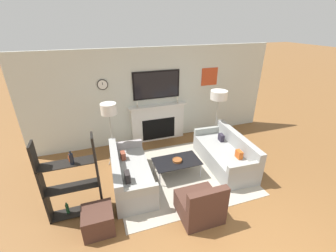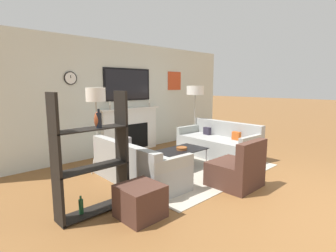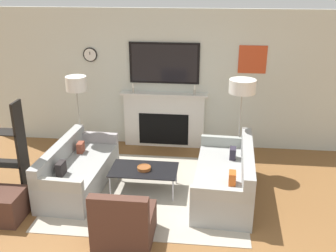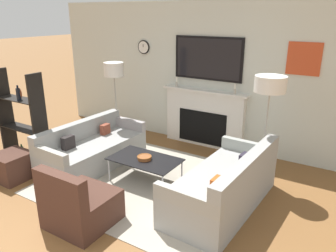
{
  "view_description": "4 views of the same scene",
  "coord_description": "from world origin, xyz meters",
  "px_view_note": "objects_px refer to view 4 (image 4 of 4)",
  "views": [
    {
      "loc": [
        -1.69,
        -1.39,
        3.33
      ],
      "look_at": [
        -0.11,
        3.23,
        1.02
      ],
      "focal_mm": 24.0,
      "sensor_mm": 36.0,
      "label": 1
    },
    {
      "loc": [
        -3.86,
        -0.86,
        1.68
      ],
      "look_at": [
        -0.14,
        2.97,
        0.84
      ],
      "focal_mm": 28.0,
      "sensor_mm": 36.0,
      "label": 2
    },
    {
      "loc": [
        0.91,
        -2.84,
        3.26
      ],
      "look_at": [
        0.25,
        2.93,
        1.02
      ],
      "focal_mm": 42.0,
      "sensor_mm": 36.0,
      "label": 3
    },
    {
      "loc": [
        2.58,
        -1.02,
        2.47
      ],
      "look_at": [
        -0.12,
        3.34,
        0.7
      ],
      "focal_mm": 35.0,
      "sensor_mm": 36.0,
      "label": 4
    }
  ],
  "objects_px": {
    "couch_right": "(225,187)",
    "floor_lamp_right": "(270,86)",
    "ottoman": "(13,166)",
    "couch_left": "(92,150)",
    "armchair": "(79,206)",
    "shelf_unit": "(22,120)",
    "coffee_table": "(145,160)",
    "decorative_bowl": "(144,157)",
    "floor_lamp_left": "(114,71)"
  },
  "relations": [
    {
      "from": "couch_right",
      "to": "floor_lamp_right",
      "type": "bearing_deg",
      "value": 76.34
    },
    {
      "from": "floor_lamp_right",
      "to": "ottoman",
      "type": "height_order",
      "value": "floor_lamp_right"
    },
    {
      "from": "couch_left",
      "to": "armchair",
      "type": "xyz_separation_m",
      "value": [
        1.06,
        -1.31,
        -0.01
      ]
    },
    {
      "from": "couch_right",
      "to": "shelf_unit",
      "type": "relative_size",
      "value": 1.22
    },
    {
      "from": "couch_left",
      "to": "couch_right",
      "type": "bearing_deg",
      "value": -0.08
    },
    {
      "from": "armchair",
      "to": "shelf_unit",
      "type": "xyz_separation_m",
      "value": [
        -2.15,
        0.83,
        0.49
      ]
    },
    {
      "from": "coffee_table",
      "to": "floor_lamp_right",
      "type": "xyz_separation_m",
      "value": [
        1.53,
        0.92,
        1.15
      ]
    },
    {
      "from": "ottoman",
      "to": "shelf_unit",
      "type": "bearing_deg",
      "value": 124.91
    },
    {
      "from": "shelf_unit",
      "to": "ottoman",
      "type": "distance_m",
      "value": 0.84
    },
    {
      "from": "shelf_unit",
      "to": "couch_right",
      "type": "bearing_deg",
      "value": 7.88
    },
    {
      "from": "decorative_bowl",
      "to": "floor_lamp_left",
      "type": "distance_m",
      "value": 1.95
    },
    {
      "from": "couch_right",
      "to": "floor_lamp_left",
      "type": "xyz_separation_m",
      "value": [
        -2.63,
        0.93,
        1.18
      ]
    },
    {
      "from": "couch_left",
      "to": "coffee_table",
      "type": "distance_m",
      "value": 1.1
    },
    {
      "from": "couch_left",
      "to": "couch_right",
      "type": "relative_size",
      "value": 0.97
    },
    {
      "from": "couch_right",
      "to": "decorative_bowl",
      "type": "relative_size",
      "value": 8.78
    },
    {
      "from": "decorative_bowl",
      "to": "armchair",
      "type": "bearing_deg",
      "value": -91.98
    },
    {
      "from": "armchair",
      "to": "coffee_table",
      "type": "relative_size",
      "value": 0.76
    },
    {
      "from": "shelf_unit",
      "to": "ottoman",
      "type": "height_order",
      "value": "shelf_unit"
    },
    {
      "from": "floor_lamp_left",
      "to": "couch_left",
      "type": "bearing_deg",
      "value": -75.99
    },
    {
      "from": "decorative_bowl",
      "to": "shelf_unit",
      "type": "distance_m",
      "value": 2.27
    },
    {
      "from": "decorative_bowl",
      "to": "coffee_table",
      "type": "bearing_deg",
      "value": 105.82
    },
    {
      "from": "armchair",
      "to": "floor_lamp_left",
      "type": "distance_m",
      "value": 2.85
    },
    {
      "from": "decorative_bowl",
      "to": "floor_lamp_right",
      "type": "bearing_deg",
      "value": 31.9
    },
    {
      "from": "coffee_table",
      "to": "ottoman",
      "type": "xyz_separation_m",
      "value": [
        -1.83,
        -1.01,
        -0.15
      ]
    },
    {
      "from": "armchair",
      "to": "coffee_table",
      "type": "xyz_separation_m",
      "value": [
        0.04,
        1.31,
        0.09
      ]
    },
    {
      "from": "couch_right",
      "to": "decorative_bowl",
      "type": "distance_m",
      "value": 1.3
    },
    {
      "from": "floor_lamp_right",
      "to": "ottoman",
      "type": "bearing_deg",
      "value": -150.04
    },
    {
      "from": "couch_left",
      "to": "ottoman",
      "type": "bearing_deg",
      "value": -125.91
    },
    {
      "from": "floor_lamp_left",
      "to": "ottoman",
      "type": "xyz_separation_m",
      "value": [
        -0.5,
        -1.93,
        -1.26
      ]
    },
    {
      "from": "shelf_unit",
      "to": "couch_left",
      "type": "bearing_deg",
      "value": 24.02
    },
    {
      "from": "armchair",
      "to": "shelf_unit",
      "type": "relative_size",
      "value": 0.5
    },
    {
      "from": "couch_right",
      "to": "floor_lamp_left",
      "type": "relative_size",
      "value": 1.19
    },
    {
      "from": "couch_right",
      "to": "ottoman",
      "type": "bearing_deg",
      "value": -162.22
    },
    {
      "from": "armchair",
      "to": "shelf_unit",
      "type": "distance_m",
      "value": 2.36
    },
    {
      "from": "couch_right",
      "to": "floor_lamp_right",
      "type": "distance_m",
      "value": 1.56
    },
    {
      "from": "shelf_unit",
      "to": "ottoman",
      "type": "xyz_separation_m",
      "value": [
        0.36,
        -0.52,
        -0.55
      ]
    },
    {
      "from": "couch_left",
      "to": "shelf_unit",
      "type": "xyz_separation_m",
      "value": [
        -1.09,
        -0.49,
        0.49
      ]
    },
    {
      "from": "armchair",
      "to": "ottoman",
      "type": "height_order",
      "value": "armchair"
    },
    {
      "from": "couch_left",
      "to": "shelf_unit",
      "type": "bearing_deg",
      "value": -155.98
    },
    {
      "from": "ottoman",
      "to": "coffee_table",
      "type": "bearing_deg",
      "value": 28.88
    },
    {
      "from": "couch_right",
      "to": "decorative_bowl",
      "type": "bearing_deg",
      "value": -179.29
    },
    {
      "from": "floor_lamp_left",
      "to": "ottoman",
      "type": "distance_m",
      "value": 2.36
    },
    {
      "from": "floor_lamp_right",
      "to": "decorative_bowl",
      "type": "bearing_deg",
      "value": -148.1
    },
    {
      "from": "couch_right",
      "to": "armchair",
      "type": "relative_size",
      "value": 2.41
    },
    {
      "from": "decorative_bowl",
      "to": "floor_lamp_right",
      "type": "distance_m",
      "value": 2.1
    },
    {
      "from": "armchair",
      "to": "floor_lamp_right",
      "type": "distance_m",
      "value": 3.0
    },
    {
      "from": "floor_lamp_left",
      "to": "floor_lamp_right",
      "type": "bearing_deg",
      "value": 0.0
    },
    {
      "from": "coffee_table",
      "to": "ottoman",
      "type": "distance_m",
      "value": 2.09
    },
    {
      "from": "couch_left",
      "to": "floor_lamp_left",
      "type": "xyz_separation_m",
      "value": [
        -0.23,
        0.93,
        1.2
      ]
    },
    {
      "from": "couch_left",
      "to": "armchair",
      "type": "relative_size",
      "value": 2.33
    }
  ]
}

